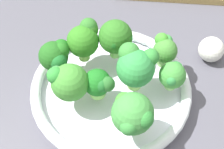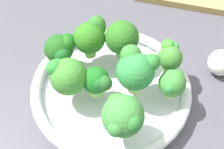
{
  "view_description": "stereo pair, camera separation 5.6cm",
  "coord_description": "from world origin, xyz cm",
  "px_view_note": "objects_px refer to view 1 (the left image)",
  "views": [
    {
      "loc": [
        7.35,
        -35.79,
        50.97
      ],
      "look_at": [
        0.18,
        -2.92,
        6.29
      ],
      "focal_mm": 54.84,
      "sensor_mm": 36.0,
      "label": 1
    },
    {
      "loc": [
        12.69,
        -34.15,
        50.97
      ],
      "look_at": [
        0.18,
        -2.92,
        6.29
      ],
      "focal_mm": 54.84,
      "sensor_mm": 36.0,
      "label": 2
    }
  ],
  "objects_px": {
    "broccoli_floret_7": "(99,84)",
    "broccoli_floret_3": "(133,114)",
    "broccoli_floret_2": "(135,66)",
    "bowl": "(112,90)",
    "broccoli_floret_8": "(165,49)",
    "broccoli_floret_4": "(173,75)",
    "broccoli_floret_6": "(116,38)",
    "broccoli_floret_5": "(56,55)",
    "garlic_bulb": "(211,49)",
    "broccoli_floret_0": "(68,82)",
    "broccoli_floret_1": "(84,39)"
  },
  "relations": [
    {
      "from": "bowl",
      "to": "broccoli_floret_2",
      "type": "distance_m",
      "value": 0.07
    },
    {
      "from": "bowl",
      "to": "broccoli_floret_8",
      "type": "distance_m",
      "value": 0.12
    },
    {
      "from": "broccoli_floret_2",
      "to": "broccoli_floret_7",
      "type": "distance_m",
      "value": 0.07
    },
    {
      "from": "broccoli_floret_2",
      "to": "broccoli_floret_3",
      "type": "distance_m",
      "value": 0.09
    },
    {
      "from": "bowl",
      "to": "broccoli_floret_2",
      "type": "height_order",
      "value": "broccoli_floret_2"
    },
    {
      "from": "broccoli_floret_5",
      "to": "broccoli_floret_0",
      "type": "bearing_deg",
      "value": -54.05
    },
    {
      "from": "broccoli_floret_0",
      "to": "broccoli_floret_4",
      "type": "bearing_deg",
      "value": 19.42
    },
    {
      "from": "broccoli_floret_1",
      "to": "broccoli_floret_7",
      "type": "height_order",
      "value": "broccoli_floret_1"
    },
    {
      "from": "broccoli_floret_1",
      "to": "broccoli_floret_4",
      "type": "bearing_deg",
      "value": -12.05
    },
    {
      "from": "broccoli_floret_7",
      "to": "garlic_bulb",
      "type": "bearing_deg",
      "value": 39.63
    },
    {
      "from": "broccoli_floret_3",
      "to": "broccoli_floret_2",
      "type": "bearing_deg",
      "value": 97.7
    },
    {
      "from": "broccoli_floret_3",
      "to": "garlic_bulb",
      "type": "distance_m",
      "value": 0.24
    },
    {
      "from": "broccoli_floret_1",
      "to": "broccoli_floret_8",
      "type": "relative_size",
      "value": 1.3
    },
    {
      "from": "broccoli_floret_2",
      "to": "garlic_bulb",
      "type": "height_order",
      "value": "broccoli_floret_2"
    },
    {
      "from": "broccoli_floret_3",
      "to": "broccoli_floret_5",
      "type": "xyz_separation_m",
      "value": [
        -0.15,
        0.09,
        -0.01
      ]
    },
    {
      "from": "broccoli_floret_2",
      "to": "broccoli_floret_7",
      "type": "relative_size",
      "value": 1.48
    },
    {
      "from": "broccoli_floret_2",
      "to": "broccoli_floret_3",
      "type": "xyz_separation_m",
      "value": [
        0.01,
        -0.09,
        -0.0
      ]
    },
    {
      "from": "broccoli_floret_6",
      "to": "broccoli_floret_8",
      "type": "bearing_deg",
      "value": 1.97
    },
    {
      "from": "broccoli_floret_3",
      "to": "garlic_bulb",
      "type": "xyz_separation_m",
      "value": [
        0.12,
        0.2,
        -0.05
      ]
    },
    {
      "from": "broccoli_floret_2",
      "to": "broccoli_floret_7",
      "type": "height_order",
      "value": "broccoli_floret_2"
    },
    {
      "from": "broccoli_floret_4",
      "to": "broccoli_floret_7",
      "type": "height_order",
      "value": "same"
    },
    {
      "from": "broccoli_floret_0",
      "to": "broccoli_floret_3",
      "type": "distance_m",
      "value": 0.12
    },
    {
      "from": "broccoli_floret_7",
      "to": "broccoli_floret_3",
      "type": "bearing_deg",
      "value": -39.18
    },
    {
      "from": "bowl",
      "to": "broccoli_floret_8",
      "type": "bearing_deg",
      "value": 41.98
    },
    {
      "from": "broccoli_floret_4",
      "to": "broccoli_floret_8",
      "type": "relative_size",
      "value": 0.94
    },
    {
      "from": "broccoli_floret_7",
      "to": "broccoli_floret_8",
      "type": "bearing_deg",
      "value": 44.63
    },
    {
      "from": "broccoli_floret_2",
      "to": "broccoli_floret_8",
      "type": "bearing_deg",
      "value": 54.27
    },
    {
      "from": "broccoli_floret_1",
      "to": "broccoli_floret_5",
      "type": "height_order",
      "value": "broccoli_floret_1"
    },
    {
      "from": "broccoli_floret_8",
      "to": "broccoli_floret_7",
      "type": "bearing_deg",
      "value": -135.37
    },
    {
      "from": "bowl",
      "to": "broccoli_floret_3",
      "type": "bearing_deg",
      "value": -57.99
    },
    {
      "from": "broccoli_floret_5",
      "to": "broccoli_floret_6",
      "type": "distance_m",
      "value": 0.11
    },
    {
      "from": "broccoli_floret_3",
      "to": "broccoli_floret_8",
      "type": "height_order",
      "value": "broccoli_floret_3"
    },
    {
      "from": "broccoli_floret_5",
      "to": "broccoli_floret_8",
      "type": "xyz_separation_m",
      "value": [
        0.18,
        0.05,
        -0.0
      ]
    },
    {
      "from": "broccoli_floret_1",
      "to": "broccoli_floret_4",
      "type": "xyz_separation_m",
      "value": [
        0.16,
        -0.03,
        -0.01
      ]
    },
    {
      "from": "garlic_bulb",
      "to": "broccoli_floret_7",
      "type": "bearing_deg",
      "value": -140.37
    },
    {
      "from": "broccoli_floret_0",
      "to": "broccoli_floret_7",
      "type": "bearing_deg",
      "value": 15.85
    },
    {
      "from": "broccoli_floret_6",
      "to": "broccoli_floret_7",
      "type": "bearing_deg",
      "value": -95.8
    },
    {
      "from": "broccoli_floret_3",
      "to": "broccoli_floret_6",
      "type": "distance_m",
      "value": 0.15
    },
    {
      "from": "broccoli_floret_6",
      "to": "broccoli_floret_8",
      "type": "xyz_separation_m",
      "value": [
        0.09,
        0.0,
        -0.01
      ]
    },
    {
      "from": "broccoli_floret_6",
      "to": "broccoli_floret_7",
      "type": "relative_size",
      "value": 1.42
    },
    {
      "from": "broccoli_floret_4",
      "to": "broccoli_floret_0",
      "type": "bearing_deg",
      "value": -160.58
    },
    {
      "from": "broccoli_floret_0",
      "to": "broccoli_floret_3",
      "type": "bearing_deg",
      "value": -19.58
    },
    {
      "from": "broccoli_floret_5",
      "to": "broccoli_floret_4",
      "type": "bearing_deg",
      "value": 1.23
    },
    {
      "from": "broccoli_floret_3",
      "to": "broccoli_floret_5",
      "type": "distance_m",
      "value": 0.17
    },
    {
      "from": "broccoli_floret_2",
      "to": "garlic_bulb",
      "type": "distance_m",
      "value": 0.18
    },
    {
      "from": "broccoli_floret_6",
      "to": "broccoli_floret_4",
      "type": "bearing_deg",
      "value": -24.14
    },
    {
      "from": "broccoli_floret_4",
      "to": "broccoli_floret_6",
      "type": "xyz_separation_m",
      "value": [
        -0.1,
        0.05,
        0.02
      ]
    },
    {
      "from": "broccoli_floret_5",
      "to": "broccoli_floret_6",
      "type": "relative_size",
      "value": 0.77
    },
    {
      "from": "broccoli_floret_4",
      "to": "broccoli_floret_6",
      "type": "bearing_deg",
      "value": 155.86
    },
    {
      "from": "broccoli_floret_2",
      "to": "broccoli_floret_3",
      "type": "height_order",
      "value": "broccoli_floret_2"
    }
  ]
}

